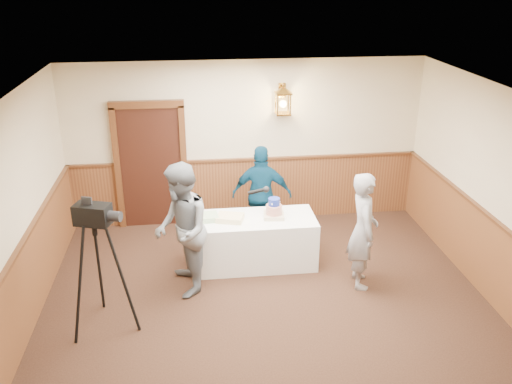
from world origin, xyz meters
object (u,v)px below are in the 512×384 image
at_px(assistant_p, 262,195).
at_px(tv_camera_rig, 100,274).
at_px(display_table, 254,241).
at_px(baker, 363,230).
at_px(interviewer, 182,230).
at_px(sheet_cake_green, 206,217).
at_px(tiered_cake, 274,210).
at_px(sheet_cake_yellow, 230,218).

xyz_separation_m(assistant_p, tv_camera_rig, (-2.23, -2.06, -0.06)).
height_order(display_table, baker, baker).
relative_size(display_table, baker, 1.08).
relative_size(interviewer, baker, 1.11).
bearing_deg(baker, sheet_cake_green, 75.08).
bearing_deg(tiered_cake, sheet_cake_yellow, -177.48).
bearing_deg(baker, display_table, 67.26).
bearing_deg(tv_camera_rig, sheet_cake_yellow, 56.04).
xyz_separation_m(interviewer, tv_camera_rig, (-0.98, -0.71, -0.18)).
distance_m(display_table, baker, 1.66).
relative_size(display_table, assistant_p, 1.11).
height_order(tiered_cake, sheet_cake_yellow, tiered_cake).
bearing_deg(baker, tv_camera_rig, 104.93).
distance_m(baker, tv_camera_rig, 3.48).
height_order(sheet_cake_green, interviewer, interviewer).
bearing_deg(sheet_cake_green, tiered_cake, -1.57).
bearing_deg(tv_camera_rig, tiered_cake, 47.91).
xyz_separation_m(sheet_cake_yellow, baker, (1.77, -0.72, 0.05)).
bearing_deg(baker, assistant_p, 44.50).
relative_size(tiered_cake, sheet_cake_green, 0.96).
height_order(display_table, interviewer, interviewer).
distance_m(interviewer, assistant_p, 1.84).
relative_size(interviewer, assistant_p, 1.14).
height_order(sheet_cake_green, baker, baker).
bearing_deg(sheet_cake_yellow, sheet_cake_green, 170.76).
xyz_separation_m(sheet_cake_yellow, assistant_p, (0.57, 0.75, 0.02)).
distance_m(interviewer, baker, 2.46).
bearing_deg(sheet_cake_yellow, tiered_cake, 2.52).
distance_m(tiered_cake, assistant_p, 0.73).
relative_size(sheet_cake_yellow, baker, 0.22).
bearing_deg(assistant_p, baker, 138.80).
bearing_deg(sheet_cake_green, display_table, -2.15).
bearing_deg(interviewer, tv_camera_rig, -60.75).
height_order(interviewer, tv_camera_rig, interviewer).
height_order(sheet_cake_yellow, baker, baker).
bearing_deg(tiered_cake, tv_camera_rig, -150.03).
xyz_separation_m(interviewer, assistant_p, (1.26, 1.34, -0.12)).
height_order(interviewer, assistant_p, interviewer).
relative_size(baker, tv_camera_rig, 1.00).
bearing_deg(tv_camera_rig, sheet_cake_green, 63.79).
distance_m(display_table, tv_camera_rig, 2.45).
xyz_separation_m(tiered_cake, interviewer, (-1.34, -0.62, 0.06)).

